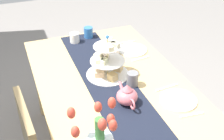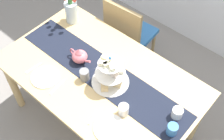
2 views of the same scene
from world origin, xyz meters
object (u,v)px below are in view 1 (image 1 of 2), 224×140
(dining_table, at_px, (113,95))
(mug_white_text, at_px, (114,49))
(cream_jug, at_px, (75,38))
(mug_orange, at_px, (88,33))
(knife_left, at_px, (167,87))
(teapot, at_px, (127,96))
(dinner_plate_left, at_px, (178,100))
(fork_right, at_px, (140,59))
(fork_left, at_px, (192,115))
(knife_right, at_px, (125,42))
(mug_grey, at_px, (132,79))
(dinner_plate_right, at_px, (133,50))
(tiered_cake_stand, at_px, (107,63))

(dining_table, bearing_deg, mug_white_text, -22.04)
(cream_jug, xyz_separation_m, mug_orange, (0.05, -0.13, 0.01))
(knife_left, bearing_deg, teapot, 100.59)
(dinner_plate_left, bearing_deg, fork_right, 0.00)
(mug_orange, bearing_deg, fork_right, -152.02)
(mug_white_text, xyz_separation_m, mug_orange, (0.35, 0.10, 0.00))
(cream_jug, bearing_deg, fork_left, -160.77)
(dining_table, xyz_separation_m, cream_jug, (0.68, 0.09, 0.14))
(knife_right, relative_size, mug_grey, 1.79)
(dining_table, height_order, mug_orange, mug_orange)
(knife_left, bearing_deg, knife_right, 0.00)
(mug_orange, bearing_deg, teapot, 177.11)
(teapot, height_order, fork_right, teapot)
(dinner_plate_right, distance_m, mug_grey, 0.49)
(teapot, relative_size, mug_white_text, 2.51)
(cream_jug, bearing_deg, fork_right, -138.36)
(dining_table, height_order, teapot, teapot)
(mug_orange, bearing_deg, fork_left, -167.53)
(dinner_plate_left, distance_m, knife_left, 0.15)
(tiered_cake_stand, height_order, fork_right, tiered_cake_stand)
(dining_table, relative_size, teapot, 6.93)
(knife_left, bearing_deg, fork_right, 0.00)
(teapot, distance_m, fork_right, 0.56)
(fork_left, xyz_separation_m, fork_right, (0.69, 0.00, 0.00))
(fork_left, bearing_deg, mug_white_text, 10.91)
(dinner_plate_left, relative_size, mug_grey, 2.42)
(tiered_cake_stand, distance_m, knife_left, 0.43)
(tiered_cake_stand, relative_size, cream_jug, 3.58)
(tiered_cake_stand, relative_size, mug_orange, 3.20)
(knife_left, relative_size, mug_orange, 1.79)
(mug_grey, height_order, mug_orange, mug_grey)
(dining_table, distance_m, dinner_plate_right, 0.50)
(knife_right, bearing_deg, dinner_plate_left, 180.00)
(dinner_plate_left, distance_m, fork_left, 0.15)
(mug_orange, bearing_deg, cream_jug, 108.97)
(mug_white_text, distance_m, mug_orange, 0.37)
(teapot, bearing_deg, tiered_cake_stand, 0.39)
(dining_table, height_order, fork_left, fork_left)
(dinner_plate_right, height_order, mug_white_text, mug_white_text)
(tiered_cake_stand, relative_size, teapot, 1.28)
(mug_white_text, bearing_deg, dinner_plate_right, -87.99)
(dining_table, distance_m, cream_jug, 0.70)
(tiered_cake_stand, distance_m, fork_right, 0.35)
(cream_jug, xyz_separation_m, mug_white_text, (-0.31, -0.24, 0.01))
(cream_jug, distance_m, dinner_plate_right, 0.50)
(knife_left, bearing_deg, dining_table, 61.14)
(teapot, height_order, mug_white_text, teapot)
(knife_left, height_order, mug_white_text, mug_white_text)
(dining_table, height_order, dinner_plate_right, dinner_plate_right)
(dinner_plate_left, xyz_separation_m, dinner_plate_right, (0.69, 0.00, 0.00))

